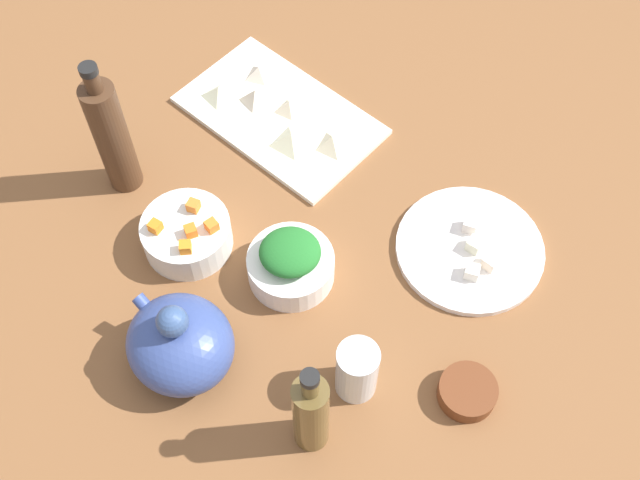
{
  "coord_description": "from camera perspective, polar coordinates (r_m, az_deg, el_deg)",
  "views": [
    {
      "loc": [
        -45.55,
        46.64,
        112.67
      ],
      "look_at": [
        0.0,
        0.0,
        8.0
      ],
      "focal_mm": 43.88,
      "sensor_mm": 36.0,
      "label": 1
    }
  ],
  "objects": [
    {
      "name": "tofu_cube_3",
      "position": [
        1.28,
        11.19,
        -0.35
      ],
      "size": [
        2.51,
        2.51,
        2.2
      ],
      "primitive_type": "cube",
      "rotation": [
        0.0,
        0.0,
        0.15
      ],
      "color": "white",
      "rests_on": "plate_tofu"
    },
    {
      "name": "tofu_cube_2",
      "position": [
        1.26,
        11.03,
        -2.3
      ],
      "size": [
        2.96,
        2.96,
        2.2
      ],
      "primitive_type": "cube",
      "rotation": [
        0.0,
        0.0,
        0.47
      ],
      "color": "white",
      "rests_on": "plate_tofu"
    },
    {
      "name": "dumpling_3",
      "position": [
        1.44,
        -2.26,
        9.75
      ],
      "size": [
        5.48,
        5.63,
        2.36
      ],
      "primitive_type": "pyramid",
      "rotation": [
        0.0,
        0.0,
        0.97
      ],
      "color": "beige",
      "rests_on": "cutting_board"
    },
    {
      "name": "carrot_cube_2",
      "position": [
        1.27,
        -9.22,
        2.48
      ],
      "size": [
        2.35,
        2.35,
        1.8
      ],
      "primitive_type": "cube",
      "rotation": [
        0.0,
        0.0,
        1.97
      ],
      "color": "orange",
      "rests_on": "bowl_carrots"
    },
    {
      "name": "bottle_1",
      "position": [
        1.07,
        -0.68,
        -12.49
      ],
      "size": [
        4.99,
        4.99,
        21.97
      ],
      "color": "brown",
      "rests_on": "tabletop"
    },
    {
      "name": "bowl_greens",
      "position": [
        1.24,
        -2.13,
        -1.97
      ],
      "size": [
        13.85,
        13.85,
        5.03
      ],
      "primitive_type": "cylinder",
      "color": "white",
      "rests_on": "tabletop"
    },
    {
      "name": "tofu_cube_1",
      "position": [
        1.27,
        12.32,
        -1.62
      ],
      "size": [
        2.34,
        2.34,
        2.2
      ],
      "primitive_type": "cube",
      "rotation": [
        0.0,
        0.0,
        0.07
      ],
      "color": "#F9E3C9",
      "rests_on": "plate_tofu"
    },
    {
      "name": "tofu_cube_0",
      "position": [
        1.3,
        10.9,
        1.08
      ],
      "size": [
        2.89,
        2.89,
        2.2
      ],
      "primitive_type": "cube",
      "rotation": [
        0.0,
        0.0,
        1.98
      ],
      "color": "white",
      "rests_on": "plate_tofu"
    },
    {
      "name": "carrot_cube_0",
      "position": [
        1.25,
        -11.92,
        0.97
      ],
      "size": [
        2.15,
        2.15,
        1.8
      ],
      "primitive_type": "cube",
      "rotation": [
        0.0,
        0.0,
        0.22
      ],
      "color": "orange",
      "rests_on": "bowl_carrots"
    },
    {
      "name": "bowl_carrots",
      "position": [
        1.28,
        -9.68,
        0.4
      ],
      "size": [
        14.47,
        14.47,
        5.68
      ],
      "primitive_type": "cylinder",
      "color": "white",
      "rests_on": "tabletop"
    },
    {
      "name": "carrot_cube_3",
      "position": [
        1.24,
        -7.91,
        1.04
      ],
      "size": [
        2.0,
        2.0,
        1.8
      ],
      "primitive_type": "cube",
      "rotation": [
        0.0,
        0.0,
        1.45
      ],
      "color": "orange",
      "rests_on": "bowl_carrots"
    },
    {
      "name": "plate_tofu",
      "position": [
        1.3,
        10.86,
        -0.64
      ],
      "size": [
        24.22,
        24.22,
        1.2
      ],
      "primitive_type": "cylinder",
      "color": "white",
      "rests_on": "tabletop"
    },
    {
      "name": "dumpling_2",
      "position": [
        1.39,
        -2.09,
        7.41
      ],
      "size": [
        8.09,
        8.14,
        2.72
      ],
      "primitive_type": "pyramid",
      "rotation": [
        0.0,
        0.0,
        0.93
      ],
      "color": "beige",
      "rests_on": "cutting_board"
    },
    {
      "name": "tabletop",
      "position": [
        1.29,
        0.0,
        -1.53
      ],
      "size": [
        190.0,
        190.0,
        3.0
      ],
      "primitive_type": "cube",
      "color": "brown",
      "rests_on": "ground"
    },
    {
      "name": "dumpling_4",
      "position": [
        1.46,
        -4.73,
        10.43
      ],
      "size": [
        6.27,
        6.14,
        3.01
      ],
      "primitive_type": "pyramid",
      "rotation": [
        0.0,
        0.0,
        3.74
      ],
      "color": "beige",
      "rests_on": "cutting_board"
    },
    {
      "name": "teapot",
      "position": [
        1.16,
        -10.17,
        -7.42
      ],
      "size": [
        17.79,
        15.28,
        15.38
      ],
      "color": "#374A89",
      "rests_on": "tabletop"
    },
    {
      "name": "carrot_cube_4",
      "position": [
        1.24,
        -9.41,
        0.66
      ],
      "size": [
        2.35,
        2.35,
        1.8
      ],
      "primitive_type": "cube",
      "rotation": [
        0.0,
        0.0,
        2.75
      ],
      "color": "orange",
      "rests_on": "bowl_carrots"
    },
    {
      "name": "dumpling_0",
      "position": [
        1.38,
        0.89,
        7.19
      ],
      "size": [
        6.33,
        6.18,
        2.78
      ],
      "primitive_type": "pyramid",
      "rotation": [
        0.0,
        0.0,
        5.78
      ],
      "color": "beige",
      "rests_on": "cutting_board"
    },
    {
      "name": "dumpling_5",
      "position": [
        1.5,
        -4.48,
        12.15
      ],
      "size": [
        5.23,
        5.39,
        2.35
      ],
      "primitive_type": "pyramid",
      "rotation": [
        0.0,
        0.0,
        4.37
      ],
      "color": "beige",
      "rests_on": "cutting_board"
    },
    {
      "name": "bottle_0",
      "position": [
        1.31,
        -14.96,
        7.35
      ],
      "size": [
        5.63,
        5.63,
        27.44
      ],
      "color": "#4A2F1D",
      "rests_on": "tabletop"
    },
    {
      "name": "drinking_glass_0",
      "position": [
        1.13,
        2.71,
        -9.48
      ],
      "size": [
        6.17,
        6.17,
        10.78
      ],
      "primitive_type": "cylinder",
      "color": "white",
      "rests_on": "tabletop"
    },
    {
      "name": "dumpling_1",
      "position": [
        1.47,
        -7.39,
        10.63
      ],
      "size": [
        6.99,
        6.95,
        2.45
      ],
      "primitive_type": "pyramid",
      "rotation": [
        0.0,
        0.0,
        0.68
      ],
      "color": "beige",
      "rests_on": "cutting_board"
    },
    {
      "name": "chopped_greens_mound",
      "position": [
        1.2,
        -2.2,
        -0.88
      ],
      "size": [
        13.22,
        13.2,
        4.04
      ],
      "primitive_type": "ellipsoid",
      "rotation": [
        0.0,
        0.0,
        0.76
      ],
      "color": "#23702A",
      "rests_on": "bowl_greens"
    },
    {
      "name": "cutting_board",
      "position": [
        1.45,
        -2.96,
        9.06
      ],
      "size": [
        36.59,
        22.99,
        1.0
      ],
      "primitive_type": "cube",
      "rotation": [
        0.0,
        0.0,
        0.05
      ],
      "color": "white",
      "rests_on": "tabletop"
    },
    {
      "name": "carrot_cube_1",
      "position": [
        1.23,
        -9.8,
        -0.51
      ],
      "size": [
        2.54,
        2.54,
        1.8
      ],
      "primitive_type": "cube",
      "rotation": [
        0.0,
        0.0,
        2.44
      ],
      "color": "orange",
      "rests_on": "bowl_carrots"
    },
    {
      "name": "bowl_small_side",
      "position": [
        1.18,
        10.69,
        -10.83
      ],
      "size": [
        8.6,
        8.6,
        3.04
      ],
      "primitive_type": "cylinder",
      "color": "brown",
      "rests_on": "tabletop"
    }
  ]
}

